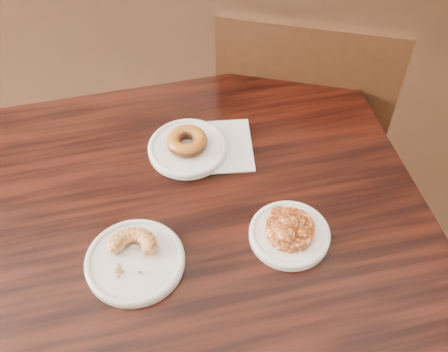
{
  "coord_description": "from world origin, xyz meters",
  "views": [
    {
      "loc": [
        0.25,
        -0.38,
        1.6
      ],
      "look_at": [
        0.22,
        0.3,
        0.8
      ],
      "focal_mm": 45.0,
      "sensor_mm": 36.0,
      "label": 1
    }
  ],
  "objects_px": {
    "cafe_table": "(215,313)",
    "apple_fritter": "(290,228)",
    "cruller_fragment": "(134,256)",
    "chair_far": "(302,117)",
    "glazed_donut": "(187,141)"
  },
  "relations": [
    {
      "from": "cafe_table",
      "to": "chair_far",
      "type": "height_order",
      "value": "chair_far"
    },
    {
      "from": "chair_far",
      "to": "apple_fritter",
      "type": "height_order",
      "value": "chair_far"
    },
    {
      "from": "glazed_donut",
      "to": "cruller_fragment",
      "type": "height_order",
      "value": "glazed_donut"
    },
    {
      "from": "chair_far",
      "to": "apple_fritter",
      "type": "relative_size",
      "value": 7.26
    },
    {
      "from": "glazed_donut",
      "to": "apple_fritter",
      "type": "xyz_separation_m",
      "value": [
        0.2,
        -0.2,
        -0.0
      ]
    },
    {
      "from": "cafe_table",
      "to": "cruller_fragment",
      "type": "distance_m",
      "value": 0.43
    },
    {
      "from": "apple_fritter",
      "to": "glazed_donut",
      "type": "bearing_deg",
      "value": 135.26
    },
    {
      "from": "apple_fritter",
      "to": "cafe_table",
      "type": "bearing_deg",
      "value": 168.31
    },
    {
      "from": "chair_far",
      "to": "cruller_fragment",
      "type": "bearing_deg",
      "value": 72.1
    },
    {
      "from": "glazed_donut",
      "to": "cruller_fragment",
      "type": "distance_m",
      "value": 0.28
    },
    {
      "from": "apple_fritter",
      "to": "cruller_fragment",
      "type": "xyz_separation_m",
      "value": [
        -0.27,
        -0.07,
        -0.0
      ]
    },
    {
      "from": "cafe_table",
      "to": "glazed_donut",
      "type": "xyz_separation_m",
      "value": [
        -0.06,
        0.17,
        0.41
      ]
    },
    {
      "from": "cafe_table",
      "to": "glazed_donut",
      "type": "height_order",
      "value": "glazed_donut"
    },
    {
      "from": "cafe_table",
      "to": "apple_fritter",
      "type": "bearing_deg",
      "value": -27.6
    },
    {
      "from": "apple_fritter",
      "to": "cruller_fragment",
      "type": "height_order",
      "value": "apple_fritter"
    }
  ]
}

